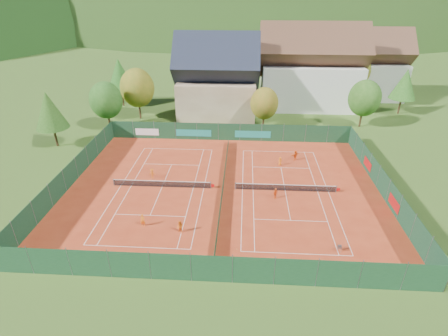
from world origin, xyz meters
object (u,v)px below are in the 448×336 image
(hotel_block_a, at_px, (310,72))
(player_left_mid, at_px, (180,227))
(player_left_near, at_px, (143,220))
(player_right_far_b, at_px, (295,155))
(player_right_near, at_px, (275,193))
(ball_hopper, at_px, (340,247))
(player_left_far, at_px, (152,173))
(hotel_block_b, at_px, (366,68))
(chalet, at_px, (217,81))
(player_right_far_a, at_px, (280,161))

(hotel_block_a, xyz_separation_m, player_left_mid, (-19.98, -45.29, -6.65))
(player_left_near, xyz_separation_m, player_right_far_b, (18.54, 17.46, 0.03))
(player_left_mid, distance_m, player_right_near, 12.89)
(ball_hopper, xyz_separation_m, player_left_far, (-22.04, 13.60, 0.14))
(hotel_block_b, height_order, ball_hopper, hotel_block_b)
(player_left_mid, distance_m, player_right_far_b, 23.25)
(player_left_mid, xyz_separation_m, player_right_far_b, (14.28, 18.35, 0.05))
(player_left_far, bearing_deg, player_left_near, 98.66)
(chalet, xyz_separation_m, player_left_mid, (-0.98, -39.29, -5.89))
(player_left_near, bearing_deg, chalet, 85.97)
(hotel_block_b, distance_m, player_left_near, 65.13)
(ball_hopper, relative_size, player_left_mid, 0.54)
(player_left_mid, xyz_separation_m, player_right_near, (10.54, 7.41, -0.02))
(hotel_block_a, height_order, player_right_far_b, hotel_block_a)
(player_left_mid, relative_size, player_right_near, 1.03)
(ball_hopper, relative_size, player_right_far_b, 0.51)
(chalet, relative_size, ball_hopper, 20.25)
(hotel_block_a, distance_m, hotel_block_b, 16.14)
(hotel_block_b, height_order, player_left_near, hotel_block_b)
(chalet, distance_m, hotel_block_b, 35.85)
(hotel_block_b, height_order, player_right_near, hotel_block_b)
(chalet, bearing_deg, player_left_near, -97.76)
(player_left_far, bearing_deg, hotel_block_a, -127.18)
(ball_hopper, height_order, player_right_near, player_right_near)
(hotel_block_a, xyz_separation_m, player_left_near, (-24.23, -44.40, -6.63))
(hotel_block_a, relative_size, player_left_near, 14.27)
(player_left_far, height_order, player_right_near, player_right_near)
(player_right_near, bearing_deg, player_left_mid, 173.41)
(hotel_block_b, distance_m, player_right_far_a, 43.37)
(player_left_mid, distance_m, player_right_far_a, 20.30)
(hotel_block_a, xyz_separation_m, ball_hopper, (-3.77, -47.27, -6.83))
(chalet, height_order, player_right_far_a, chalet)
(hotel_block_a, xyz_separation_m, player_right_near, (-9.44, -37.88, -6.67))
(hotel_block_a, distance_m, player_right_far_a, 30.69)
(hotel_block_b, height_order, player_left_far, hotel_block_b)
(player_left_near, distance_m, player_right_near, 16.17)
(hotel_block_a, relative_size, hotel_block_b, 1.25)
(hotel_block_a, distance_m, player_right_far_b, 28.32)
(player_right_far_a, bearing_deg, hotel_block_a, -124.14)
(chalet, bearing_deg, hotel_block_a, 17.53)
(chalet, relative_size, player_left_near, 10.70)
(chalet, distance_m, player_left_mid, 39.74)
(player_left_near, bearing_deg, player_right_near, 27.53)
(ball_hopper, bearing_deg, chalet, 110.25)
(chalet, xyz_separation_m, ball_hopper, (15.23, -41.27, -6.07))
(player_left_mid, relative_size, player_left_far, 1.06)
(ball_hopper, bearing_deg, hotel_block_b, 72.18)
(chalet, xyz_separation_m, player_left_far, (-6.81, -27.67, -5.93))
(ball_hopper, bearing_deg, hotel_block_a, 85.44)
(chalet, height_order, player_left_near, chalet)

